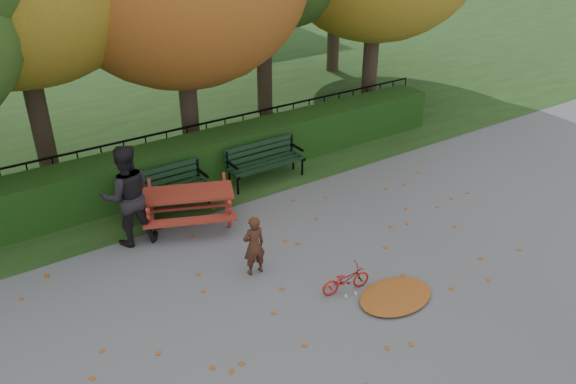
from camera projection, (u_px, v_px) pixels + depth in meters
ground at (325, 277)px, 9.51m from camera, size 90.00×90.00×0.00m
grass_strip at (83, 79)px, 19.75m from camera, size 90.00×90.00×0.00m
hedge at (204, 159)px, 12.57m from camera, size 13.00×0.90×1.00m
iron_fence at (188, 146)px, 13.14m from camera, size 14.00×0.04×1.02m
bench_left at (163, 187)px, 11.33m from camera, size 1.80×0.57×0.88m
bench_right at (264, 159)px, 12.52m from camera, size 1.80×0.57×0.88m
picnic_table at (189, 199)px, 10.76m from camera, size 2.10×1.93×0.83m
leaf_pile at (396, 296)px, 8.98m from camera, size 1.54×1.31×0.09m
leaf_scatter at (315, 268)px, 9.73m from camera, size 9.00×5.70×0.01m
child at (254, 246)px, 9.37m from camera, size 0.41×0.29×1.09m
adult at (127, 196)px, 10.04m from camera, size 1.04×0.87×1.93m
bicycle at (346, 280)px, 9.07m from camera, size 0.89×0.43×0.45m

